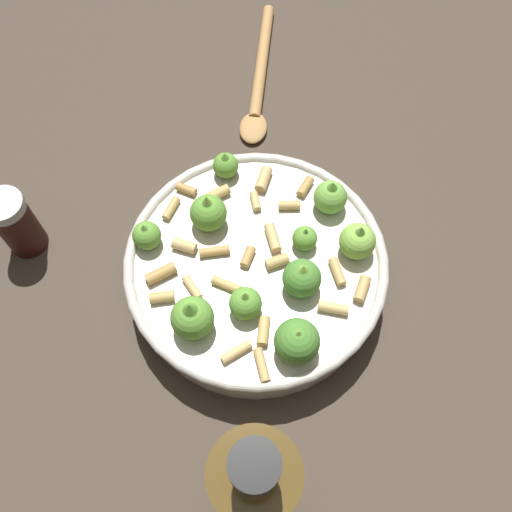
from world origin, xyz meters
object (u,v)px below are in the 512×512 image
object	(u,v)px
pepper_shaker	(16,224)
wooden_spoon	(260,79)
cooking_pan	(257,268)
olive_oil_bottle	(255,486)

from	to	relation	value
pepper_shaker	wooden_spoon	distance (m)	0.37
cooking_pan	wooden_spoon	distance (m)	0.30
olive_oil_bottle	wooden_spoon	xyz separation A→B (m)	(0.09, -0.52, -0.09)
pepper_shaker	wooden_spoon	world-z (taller)	pepper_shaker
pepper_shaker	olive_oil_bottle	xyz separation A→B (m)	(-0.31, 0.22, 0.05)
cooking_pan	pepper_shaker	bearing A→B (deg)	-0.16
olive_oil_bottle	cooking_pan	bearing A→B (deg)	-79.80
cooking_pan	pepper_shaker	xyz separation A→B (m)	(0.27, -0.00, 0.01)
pepper_shaker	olive_oil_bottle	size ratio (longest dim) A/B	0.38
pepper_shaker	olive_oil_bottle	world-z (taller)	olive_oil_bottle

